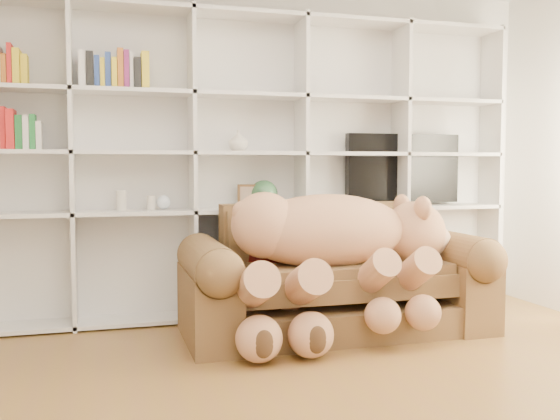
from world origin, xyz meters
name	(u,v)px	position (x,y,z in m)	size (l,w,h in m)	color
wall_back	(243,148)	(0.00, 2.50, 1.35)	(5.00, 0.02, 2.70)	silver
bookshelf	(217,152)	(-0.24, 2.36, 1.31)	(4.43, 0.35, 2.40)	silver
sofa	(335,284)	(0.50, 1.68, 0.35)	(2.18, 0.94, 0.92)	brown
teddy_bear	(333,246)	(0.41, 1.50, 0.65)	(1.75, 0.93, 1.01)	tan
throw_pillow	(265,244)	(0.01, 1.83, 0.64)	(0.35, 0.11, 0.35)	#54110E
tv	(403,170)	(1.37, 2.35, 1.16)	(1.03, 0.18, 0.61)	black
picture_frame	(247,196)	(-0.01, 2.30, 0.96)	(0.14, 0.03, 0.18)	brown
green_vase	(264,194)	(0.13, 2.30, 0.98)	(0.22, 0.22, 0.22)	#2D5736
figurine_tall	(121,201)	(-0.98, 2.30, 0.94)	(0.08, 0.08, 0.15)	beige
figurine_short	(151,203)	(-0.76, 2.30, 0.92)	(0.07, 0.07, 0.11)	beige
snow_globe	(164,202)	(-0.66, 2.30, 0.92)	(0.11, 0.11, 0.11)	white
shelf_vase	(238,141)	(-0.08, 2.30, 1.40)	(0.16, 0.16, 0.16)	beige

